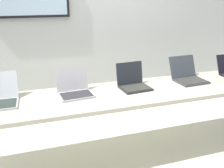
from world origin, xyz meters
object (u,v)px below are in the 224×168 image
(workbench, at_px, (119,97))
(laptop_station_0, at_px, (0,97))
(laptop_station_3, at_px, (188,75))
(laptop_station_1, at_px, (75,89))
(laptop_station_2, at_px, (133,82))

(workbench, bearing_deg, laptop_station_0, 174.66)
(laptop_station_0, bearing_deg, workbench, -5.34)
(workbench, distance_m, laptop_station_0, 1.14)
(workbench, distance_m, laptop_station_3, 0.90)
(workbench, bearing_deg, laptop_station_1, 167.71)
(laptop_station_0, relative_size, laptop_station_2, 1.20)
(laptop_station_2, height_order, laptop_station_3, laptop_station_3)
(laptop_station_1, distance_m, laptop_station_2, 0.63)
(laptop_station_0, bearing_deg, laptop_station_3, 0.54)
(laptop_station_0, distance_m, laptop_station_1, 0.69)
(laptop_station_0, height_order, laptop_station_3, laptop_station_3)
(laptop_station_0, xyz_separation_m, laptop_station_3, (2.01, 0.02, 0.00))
(workbench, xyz_separation_m, laptop_station_2, (0.19, 0.10, 0.11))
(workbench, height_order, laptop_station_1, laptop_station_1)
(laptop_station_3, bearing_deg, laptop_station_1, -178.77)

